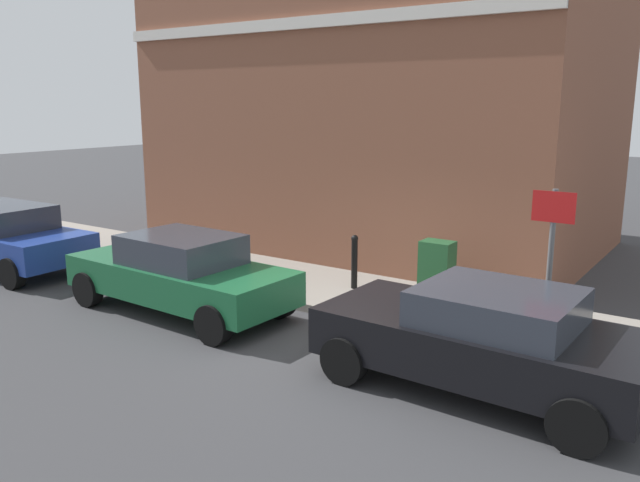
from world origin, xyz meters
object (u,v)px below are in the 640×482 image
street_sign (551,244)px  utility_cabinet (436,276)px  car_black (482,337)px  car_blue (2,236)px  bollard_near_cabinet (354,260)px  car_green (180,273)px

street_sign → utility_cabinet: bearing=68.9°
car_black → car_blue: car_blue is taller
utility_cabinet → street_sign: 2.45m
car_black → bollard_near_cabinet: car_black is taller
car_green → utility_cabinet: (2.47, -3.73, -0.04)m
bollard_near_cabinet → street_sign: street_sign is taller
car_green → street_sign: 6.13m
car_green → car_black: bearing=-178.9°
car_green → bollard_near_cabinet: size_ratio=4.19×
street_sign → car_blue: bearing=98.9°
utility_cabinet → street_sign: size_ratio=0.50×
car_green → bollard_near_cabinet: car_green is taller
car_black → car_blue: bearing=1.9°
car_blue → street_sign: 11.49m
bollard_near_cabinet → street_sign: (-0.91, -3.83, 0.96)m
car_blue → utility_cabinet: car_blue is taller
car_green → bollard_near_cabinet: 3.25m
car_blue → bollard_near_cabinet: bearing=-161.6°
car_green → bollard_near_cabinet: (2.57, -1.99, -0.01)m
utility_cabinet → car_black: bearing=-144.9°
car_green → car_blue: car_blue is taller
car_blue → utility_cabinet: size_ratio=3.85×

